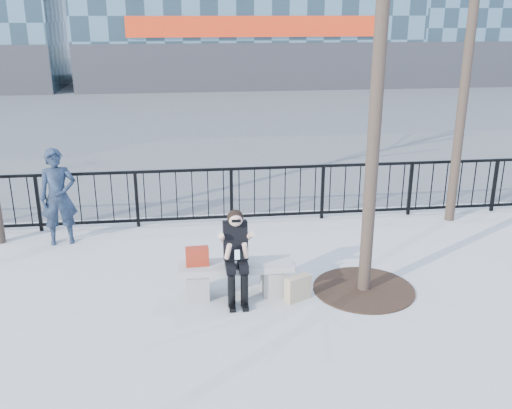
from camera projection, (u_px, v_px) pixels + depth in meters
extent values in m
plane|color=#9F9E9A|center=(236.00, 294.00, 8.34)|extent=(120.00, 120.00, 0.00)
cube|color=#474747|center=(201.00, 116.00, 22.43)|extent=(60.00, 23.00, 0.01)
cube|color=black|center=(221.00, 169.00, 10.81)|extent=(14.00, 0.05, 0.05)
cube|color=black|center=(222.00, 217.00, 11.12)|extent=(14.00, 0.05, 0.05)
cube|color=#2D2D30|center=(254.00, 68.00, 28.94)|extent=(18.00, 0.08, 2.40)
cube|color=red|center=(254.00, 26.00, 28.23)|extent=(12.60, 0.12, 1.00)
cylinder|color=black|center=(381.00, 26.00, 7.27)|extent=(0.18, 0.18, 7.50)
cylinder|color=black|center=(470.00, 36.00, 10.19)|extent=(0.18, 0.18, 7.00)
cylinder|color=black|center=(364.00, 289.00, 8.47)|extent=(1.50, 1.50, 0.02)
cube|color=gray|center=(198.00, 284.00, 8.21)|extent=(0.32, 0.38, 0.40)
cube|color=gray|center=(273.00, 280.00, 8.34)|extent=(0.32, 0.38, 0.40)
cube|color=gray|center=(235.00, 266.00, 8.20)|extent=(1.65, 0.46, 0.09)
cube|color=maroon|center=(197.00, 256.00, 8.09)|extent=(0.33, 0.17, 0.27)
cube|color=tan|center=(298.00, 288.00, 8.13)|extent=(0.41, 0.30, 0.37)
imported|color=black|center=(58.00, 197.00, 9.92)|extent=(0.69, 0.51, 1.72)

